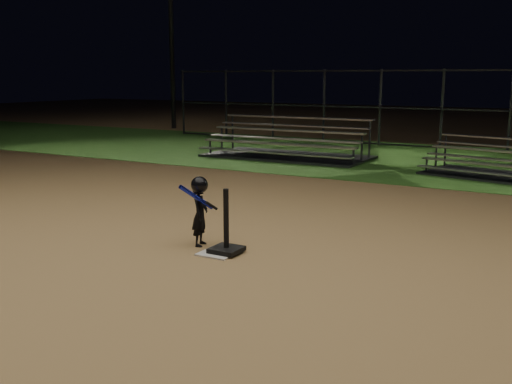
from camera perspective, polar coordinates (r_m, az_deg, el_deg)
name	(u,v)px	position (r m, az deg, el deg)	size (l,w,h in m)	color
ground	(219,254)	(7.74, -3.63, -5.97)	(80.00, 80.00, 0.00)	#A07A48
grass_strip	(415,160)	(16.86, 15.11, 2.99)	(60.00, 8.00, 0.01)	#2D5B1D
home_plate	(219,253)	(7.74, -3.63, -5.89)	(0.45, 0.45, 0.02)	beige
batting_tee	(226,240)	(7.70, -2.88, -4.65)	(0.38, 0.38, 0.83)	black
child_batter	(200,209)	(8.02, -5.43, -1.64)	(0.40, 0.58, 0.95)	black
bleacher_left	(287,150)	(16.78, 2.97, 4.10)	(4.58, 2.23, 1.12)	silver
bleacher_right	(506,171)	(14.47, 22.96, 1.90)	(3.85, 2.50, 0.87)	#AAAAAF
backstop_fence	(442,109)	(19.66, 17.47, 7.61)	(20.08, 0.08, 2.50)	#38383D
light_pole_left	(170,12)	(26.68, -8.28, 16.74)	(0.90, 0.53, 8.30)	#2D2D30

